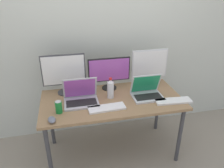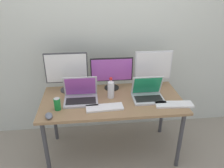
{
  "view_description": "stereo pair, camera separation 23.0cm",
  "coord_description": "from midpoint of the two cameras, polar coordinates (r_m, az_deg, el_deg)",
  "views": [
    {
      "loc": [
        -0.45,
        -2.02,
        1.92
      ],
      "look_at": [
        0.0,
        0.0,
        0.92
      ],
      "focal_mm": 35.0,
      "sensor_mm": 36.0,
      "label": 1
    },
    {
      "loc": [
        -0.22,
        -2.06,
        1.92
      ],
      "look_at": [
        0.0,
        0.0,
        0.92
      ],
      "focal_mm": 35.0,
      "sensor_mm": 36.0,
      "label": 2
    }
  ],
  "objects": [
    {
      "name": "monitor_center",
      "position": [
        2.52,
        -3.34,
        3.16
      ],
      "size": [
        0.49,
        0.17,
        0.38
      ],
      "color": "black",
      "rests_on": "work_desk"
    },
    {
      "name": "keyboard_main",
      "position": [
        2.21,
        -4.36,
        -6.33
      ],
      "size": [
        0.38,
        0.15,
        0.02
      ],
      "primitive_type": "cube",
      "rotation": [
        0.0,
        0.0,
        0.06
      ],
      "color": "white",
      "rests_on": "work_desk"
    },
    {
      "name": "mouse_by_keyboard",
      "position": [
        2.12,
        -18.53,
        -8.93
      ],
      "size": [
        0.09,
        0.12,
        0.04
      ],
      "primitive_type": "ellipsoid",
      "rotation": [
        0.0,
        0.0,
        0.22
      ],
      "color": "slate",
      "rests_on": "work_desk"
    },
    {
      "name": "ground_plane",
      "position": [
        2.82,
        -2.44,
        -17.1
      ],
      "size": [
        16.0,
        16.0,
        0.0
      ],
      "primitive_type": "plane",
      "color": "gray"
    },
    {
      "name": "work_desk",
      "position": [
        2.42,
        -2.73,
        -5.35
      ],
      "size": [
        1.52,
        0.73,
        0.74
      ],
      "color": "#424247",
      "rests_on": "ground"
    },
    {
      "name": "keyboard_aux",
      "position": [
        2.38,
        13.11,
        -4.4
      ],
      "size": [
        0.39,
        0.15,
        0.02
      ],
      "primitive_type": "cube",
      "rotation": [
        0.0,
        0.0,
        -0.08
      ],
      "color": "white",
      "rests_on": "work_desk"
    },
    {
      "name": "laptop_secondary",
      "position": [
        2.42,
        6.4,
        -2.06
      ],
      "size": [
        0.33,
        0.25,
        0.25
      ],
      "color": "silver",
      "rests_on": "work_desk"
    },
    {
      "name": "monitor_left",
      "position": [
        2.48,
        -15.08,
        2.91
      ],
      "size": [
        0.48,
        0.18,
        0.46
      ],
      "color": "#38383D",
      "rests_on": "work_desk"
    },
    {
      "name": "monitor_right",
      "position": [
        2.61,
        7.25,
        4.57
      ],
      "size": [
        0.43,
        0.17,
        0.45
      ],
      "color": "silver",
      "rests_on": "work_desk"
    },
    {
      "name": "wall_back",
      "position": [
        2.72,
        -5.22,
        12.52
      ],
      "size": [
        7.0,
        0.08,
        2.6
      ],
      "primitive_type": "cube",
      "color": "silver",
      "rests_on": "ground"
    },
    {
      "name": "soda_can_near_keyboard",
      "position": [
        2.21,
        -16.7,
        -5.9
      ],
      "size": [
        0.07,
        0.07,
        0.13
      ],
      "color": "#197F33",
      "rests_on": "work_desk"
    },
    {
      "name": "laptop_silver",
      "position": [
        2.33,
        -10.95,
        -3.41
      ],
      "size": [
        0.36,
        0.26,
        0.27
      ],
      "color": "#B7B7BC",
      "rests_on": "work_desk"
    },
    {
      "name": "water_bottle",
      "position": [
        2.36,
        -3.17,
        -1.31
      ],
      "size": [
        0.07,
        0.07,
        0.24
      ],
      "color": "silver",
      "rests_on": "work_desk"
    }
  ]
}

